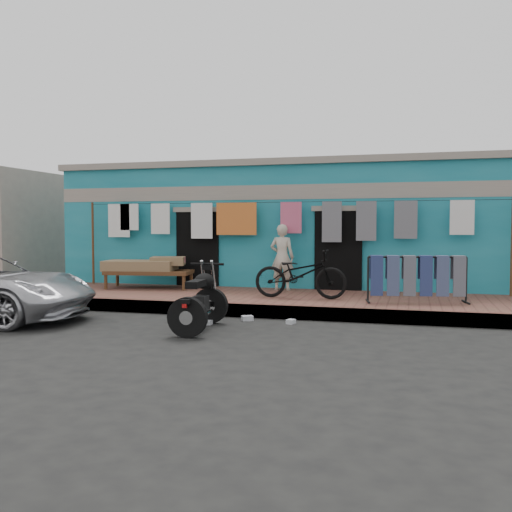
{
  "coord_description": "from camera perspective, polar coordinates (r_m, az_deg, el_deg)",
  "views": [
    {
      "loc": [
        3.0,
        -8.79,
        1.74
      ],
      "look_at": [
        0.0,
        2.0,
        1.15
      ],
      "focal_mm": 40.0,
      "sensor_mm": 36.0,
      "label": 1
    }
  ],
  "objects": [
    {
      "name": "ground",
      "position": [
        9.45,
        -3.27,
        -7.6
      ],
      "size": [
        80.0,
        80.0,
        0.0
      ],
      "primitive_type": "plane",
      "color": "black",
      "rests_on": "ground"
    },
    {
      "name": "sidewalk",
      "position": [
        12.27,
        1.25,
        -4.55
      ],
      "size": [
        28.0,
        3.0,
        0.25
      ],
      "primitive_type": "cube",
      "color": "brown",
      "rests_on": "ground"
    },
    {
      "name": "curb",
      "position": [
        10.89,
        -0.64,
        -5.51
      ],
      "size": [
        28.0,
        0.1,
        0.25
      ],
      "primitive_type": "cube",
      "color": "gray",
      "rests_on": "ground"
    },
    {
      "name": "building",
      "position": [
        16.06,
        4.77,
        2.81
      ],
      "size": [
        12.2,
        5.2,
        3.36
      ],
      "color": "#197789",
      "rests_on": "ground"
    },
    {
      "name": "clothesline",
      "position": [
        13.49,
        0.69,
        3.34
      ],
      "size": [
        10.06,
        0.06,
        2.1
      ],
      "color": "brown",
      "rests_on": "sidewalk"
    },
    {
      "name": "seated_person",
      "position": [
        13.26,
        2.62,
        -0.11
      ],
      "size": [
        0.56,
        0.37,
        1.54
      ],
      "primitive_type": "imported",
      "rotation": [
        0.0,
        0.0,
        3.13
      ],
      "color": "beige",
      "rests_on": "sidewalk"
    },
    {
      "name": "bicycle",
      "position": [
        11.79,
        4.47,
        -1.25
      ],
      "size": [
        1.91,
        0.68,
        1.23
      ],
      "primitive_type": "imported",
      "rotation": [
        0.0,
        0.0,
        1.57
      ],
      "color": "black",
      "rests_on": "sidewalk"
    },
    {
      "name": "motorcycle",
      "position": [
        9.58,
        -5.66,
        -4.14
      ],
      "size": [
        0.88,
        1.79,
        1.1
      ],
      "primitive_type": null,
      "rotation": [
        0.0,
        0.0,
        0.08
      ],
      "color": "black",
      "rests_on": "ground"
    },
    {
      "name": "charpoy",
      "position": [
        13.94,
        -10.62,
        -1.69
      ],
      "size": [
        2.43,
        1.65,
        0.72
      ],
      "primitive_type": null,
      "rotation": [
        0.0,
        0.0,
        0.15
      ],
      "color": "brown",
      "rests_on": "sidewalk"
    },
    {
      "name": "jeans_rack",
      "position": [
        11.51,
        15.79,
        -2.16
      ],
      "size": [
        2.12,
        1.13,
        0.95
      ],
      "primitive_type": null,
      "rotation": [
        0.0,
        0.0,
        0.19
      ],
      "color": "black",
      "rests_on": "sidewalk"
    },
    {
      "name": "litter_a",
      "position": [
        10.55,
        -0.87,
        -6.23
      ],
      "size": [
        0.25,
        0.23,
        0.09
      ],
      "primitive_type": "cube",
      "rotation": [
        0.0,
        0.0,
        0.52
      ],
      "color": "silver",
      "rests_on": "ground"
    },
    {
      "name": "litter_b",
      "position": [
        10.21,
        3.51,
        -6.57
      ],
      "size": [
        0.17,
        0.19,
        0.08
      ],
      "primitive_type": "cube",
      "rotation": [
        0.0,
        0.0,
        1.26
      ],
      "color": "silver",
      "rests_on": "ground"
    },
    {
      "name": "litter_c",
      "position": [
        10.16,
        -4.88,
        -6.65
      ],
      "size": [
        0.15,
        0.18,
        0.07
      ],
      "primitive_type": "cube",
      "rotation": [
        0.0,
        0.0,
        1.6
      ],
      "color": "silver",
      "rests_on": "ground"
    }
  ]
}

